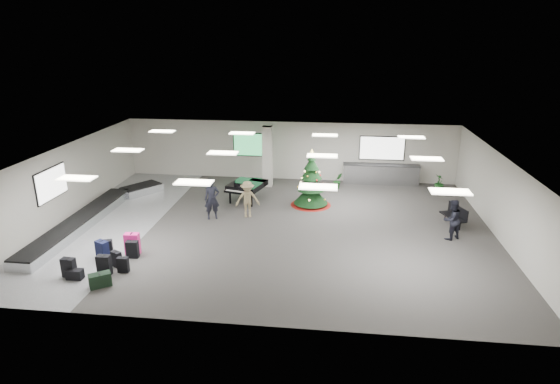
# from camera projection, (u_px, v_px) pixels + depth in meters

# --- Properties ---
(ground) EXTENTS (18.00, 18.00, 0.00)m
(ground) POSITION_uv_depth(u_px,v_px,m) (272.00, 227.00, 19.60)
(ground) COLOR #33312F
(ground) RESTS_ON ground
(room_envelope) EXTENTS (18.02, 14.02, 3.21)m
(room_envelope) POSITION_uv_depth(u_px,v_px,m) (265.00, 169.00, 19.53)
(room_envelope) COLOR beige
(room_envelope) RESTS_ON ground
(baggage_carousel) EXTENTS (2.28, 9.71, 0.43)m
(baggage_carousel) POSITION_uv_depth(u_px,v_px,m) (94.00, 215.00, 20.32)
(baggage_carousel) COLOR silver
(baggage_carousel) RESTS_ON ground
(service_counter) EXTENTS (4.05, 0.65, 1.08)m
(service_counter) POSITION_uv_depth(u_px,v_px,m) (381.00, 174.00, 25.13)
(service_counter) COLOR silver
(service_counter) RESTS_ON ground
(suitcase_0) EXTENTS (0.45, 0.26, 0.72)m
(suitcase_0) POSITION_uv_depth(u_px,v_px,m) (104.00, 265.00, 15.61)
(suitcase_0) COLOR black
(suitcase_0) RESTS_ON ground
(suitcase_1) EXTENTS (0.42, 0.35, 0.59)m
(suitcase_1) POSITION_uv_depth(u_px,v_px,m) (117.00, 259.00, 16.16)
(suitcase_1) COLOR black
(suitcase_1) RESTS_ON ground
(pink_suitcase) EXTENTS (0.54, 0.33, 0.83)m
(pink_suitcase) POSITION_uv_depth(u_px,v_px,m) (132.00, 244.00, 17.07)
(pink_suitcase) COLOR #EA1E7F
(pink_suitcase) RESTS_ON ground
(suitcase_3) EXTENTS (0.44, 0.26, 0.65)m
(suitcase_3) POSITION_uv_depth(u_px,v_px,m) (133.00, 249.00, 16.84)
(suitcase_3) COLOR black
(suitcase_3) RESTS_ON ground
(navy_suitcase) EXTENTS (0.54, 0.46, 0.73)m
(navy_suitcase) POSITION_uv_depth(u_px,v_px,m) (102.00, 250.00, 16.66)
(navy_suitcase) COLOR black
(navy_suitcase) RESTS_ON ground
(suitcase_5) EXTENTS (0.46, 0.28, 0.69)m
(suitcase_5) POSITION_uv_depth(u_px,v_px,m) (69.00, 268.00, 15.48)
(suitcase_5) COLOR black
(suitcase_5) RESTS_ON ground
(green_duffel) EXTENTS (0.74, 0.66, 0.47)m
(green_duffel) POSITION_uv_depth(u_px,v_px,m) (100.00, 280.00, 14.92)
(green_duffel) COLOR black
(green_duffel) RESTS_ON ground
(suitcase_7) EXTENTS (0.37, 0.20, 0.55)m
(suitcase_7) POSITION_uv_depth(u_px,v_px,m) (123.00, 265.00, 15.81)
(suitcase_7) COLOR black
(suitcase_7) RESTS_ON ground
(suitcase_8) EXTENTS (0.44, 0.33, 0.60)m
(suitcase_8) POSITION_uv_depth(u_px,v_px,m) (107.00, 248.00, 17.03)
(suitcase_8) COLOR black
(suitcase_8) RESTS_ON ground
(black_duffel) EXTENTS (0.53, 0.30, 0.36)m
(black_duffel) POSITION_uv_depth(u_px,v_px,m) (75.00, 274.00, 15.38)
(black_duffel) COLOR black
(black_duffel) RESTS_ON ground
(christmas_tree) EXTENTS (1.91, 1.91, 2.72)m
(christmas_tree) POSITION_uv_depth(u_px,v_px,m) (311.00, 186.00, 21.87)
(christmas_tree) COLOR #67090B
(christmas_tree) RESTS_ON ground
(grand_piano) EXTENTS (1.86, 2.17, 1.07)m
(grand_piano) POSITION_uv_depth(u_px,v_px,m) (246.00, 186.00, 22.43)
(grand_piano) COLOR black
(grand_piano) RESTS_ON ground
(bench) EXTENTS (0.91, 1.43, 0.86)m
(bench) POSITION_uv_depth(u_px,v_px,m) (455.00, 215.00, 19.62)
(bench) COLOR black
(bench) RESTS_ON ground
(traveler_a) EXTENTS (0.77, 0.64, 1.81)m
(traveler_a) POSITION_uv_depth(u_px,v_px,m) (212.00, 199.00, 20.23)
(traveler_a) COLOR black
(traveler_a) RESTS_ON ground
(traveler_b) EXTENTS (1.18, 0.86, 1.64)m
(traveler_b) POSITION_uv_depth(u_px,v_px,m) (248.00, 199.00, 20.47)
(traveler_b) COLOR #8F7E58
(traveler_b) RESTS_ON ground
(traveler_bench) EXTENTS (1.00, 0.94, 1.63)m
(traveler_bench) POSITION_uv_depth(u_px,v_px,m) (452.00, 220.00, 18.21)
(traveler_bench) COLOR black
(traveler_bench) RESTS_ON ground
(potted_plant_left) EXTENTS (0.59, 0.54, 0.86)m
(potted_plant_left) POSITION_uv_depth(u_px,v_px,m) (338.00, 181.00, 24.40)
(potted_plant_left) COLOR #15421C
(potted_plant_left) RESTS_ON ground
(potted_plant_right) EXTENTS (0.62, 0.62, 0.84)m
(potted_plant_right) POSITION_uv_depth(u_px,v_px,m) (439.00, 183.00, 24.10)
(potted_plant_right) COLOR #15421C
(potted_plant_right) RESTS_ON ground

